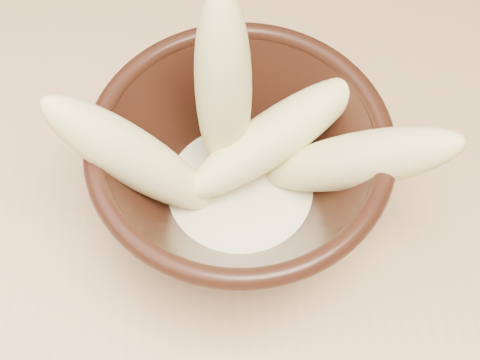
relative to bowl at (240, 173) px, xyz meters
name	(u,v)px	position (x,y,z in m)	size (l,w,h in m)	color
bowl	(240,173)	(0.00, 0.00, 0.00)	(0.20, 0.20, 0.11)	black
milk_puddle	(240,192)	(0.00, 0.00, -0.03)	(0.11, 0.11, 0.02)	beige
banana_upright	(223,90)	(-0.01, 0.03, 0.05)	(0.04, 0.04, 0.15)	#ECE08B
banana_left	(133,157)	(-0.07, 0.00, 0.03)	(0.04, 0.04, 0.14)	#ECE08B
banana_right	(356,161)	(0.07, -0.01, 0.03)	(0.04, 0.04, 0.15)	#ECE08B
banana_across	(273,137)	(0.02, 0.02, 0.01)	(0.04, 0.04, 0.14)	#ECE08B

